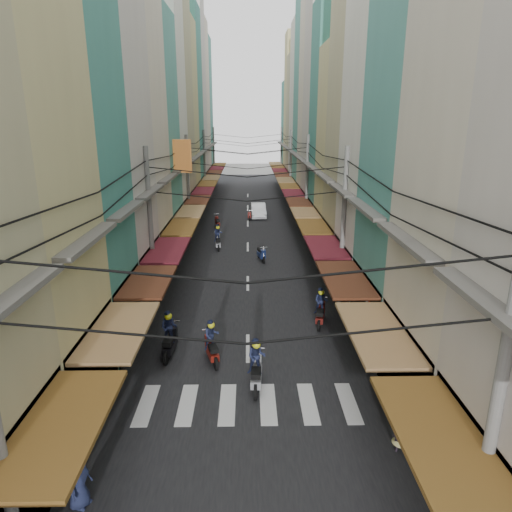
{
  "coord_description": "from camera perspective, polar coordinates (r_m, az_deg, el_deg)",
  "views": [
    {
      "loc": [
        0.05,
        -19.6,
        9.52
      ],
      "look_at": [
        0.44,
        3.06,
        2.61
      ],
      "focal_mm": 32.0,
      "sensor_mm": 36.0,
      "label": 1
    }
  ],
  "objects": [
    {
      "name": "moving_scooters",
      "position": [
        24.85,
        -2.58,
        -4.2
      ],
      "size": [
        7.24,
        30.61,
        1.99
      ],
      "color": "black",
      "rests_on": "ground"
    },
    {
      "name": "market_umbrella",
      "position": [
        16.39,
        23.16,
        -12.12
      ],
      "size": [
        2.08,
        2.08,
        2.19
      ],
      "color": "#B2B2B7",
      "rests_on": "ground"
    },
    {
      "name": "white_car",
      "position": [
        45.7,
        0.3,
        4.92
      ],
      "size": [
        4.75,
        1.98,
        1.66
      ],
      "primitive_type": "imported",
      "rotation": [
        0.0,
        0.0,
        0.03
      ],
      "color": "white",
      "rests_on": "ground"
    },
    {
      "name": "sidewalk_right",
      "position": [
        41.23,
        8.05,
        3.47
      ],
      "size": [
        3.0,
        80.0,
        0.06
      ],
      "primitive_type": "cube",
      "color": "slate",
      "rests_on": "ground"
    },
    {
      "name": "parked_scooters",
      "position": [
        18.31,
        14.69,
        -13.27
      ],
      "size": [
        12.78,
        13.69,
        1.02
      ],
      "color": "black",
      "rests_on": "ground"
    },
    {
      "name": "traffic_sign",
      "position": [
        18.88,
        13.72,
        -7.2
      ],
      "size": [
        0.1,
        0.59,
        2.71
      ],
      "color": "slate",
      "rests_on": "ground"
    },
    {
      "name": "bicycle",
      "position": [
        22.64,
        18.55,
        -8.86
      ],
      "size": [
        1.61,
        0.86,
        1.05
      ],
      "primitive_type": "imported",
      "rotation": [
        0.0,
        0.0,
        1.38
      ],
      "color": "black",
      "rests_on": "ground"
    },
    {
      "name": "building_row_left",
      "position": [
        37.03,
        -14.03,
        16.87
      ],
      "size": [
        7.8,
        67.67,
        23.7
      ],
      "color": "silver",
      "rests_on": "ground"
    },
    {
      "name": "utility_poles",
      "position": [
        34.74,
        -1.09,
        12.1
      ],
      "size": [
        10.2,
        66.13,
        8.2
      ],
      "color": "slate",
      "rests_on": "ground"
    },
    {
      "name": "road",
      "position": [
        40.73,
        -1.04,
        3.44
      ],
      "size": [
        10.0,
        80.0,
        0.02
      ],
      "primitive_type": "cube",
      "color": "black",
      "rests_on": "ground"
    },
    {
      "name": "crosswalk",
      "position": [
        16.59,
        -1.04,
        -17.97
      ],
      "size": [
        7.55,
        2.4,
        0.01
      ],
      "color": "silver",
      "rests_on": "ground"
    },
    {
      "name": "building_row_right",
      "position": [
        36.9,
        11.81,
        16.44
      ],
      "size": [
        7.8,
        68.98,
        22.59
      ],
      "color": "teal",
      "rests_on": "ground"
    },
    {
      "name": "ground",
      "position": [
        21.79,
        -1.04,
        -8.96
      ],
      "size": [
        160.0,
        160.0,
        0.0
      ],
      "primitive_type": "plane",
      "color": "slate",
      "rests_on": "ground"
    },
    {
      "name": "pedestrians",
      "position": [
        23.78,
        -9.86,
        -4.28
      ],
      "size": [
        11.29,
        26.03,
        2.21
      ],
      "color": "black",
      "rests_on": "ground"
    },
    {
      "name": "sidewalk_left",
      "position": [
        41.25,
        -10.12,
        3.38
      ],
      "size": [
        3.0,
        80.0,
        0.06
      ],
      "primitive_type": "cube",
      "color": "slate",
      "rests_on": "ground"
    }
  ]
}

